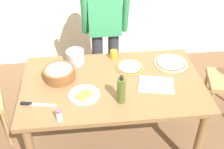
% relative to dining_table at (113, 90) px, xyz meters
% --- Properties ---
extents(ground, '(8.00, 8.00, 0.00)m').
position_rel_dining_table_xyz_m(ground, '(0.00, 0.00, -0.67)').
color(ground, brown).
extents(dining_table, '(1.60, 0.96, 0.76)m').
position_rel_dining_table_xyz_m(dining_table, '(0.00, 0.00, 0.00)').
color(dining_table, brown).
rests_on(dining_table, ground).
extents(person_cook, '(0.49, 0.25, 1.62)m').
position_rel_dining_table_xyz_m(person_cook, '(0.00, 0.76, 0.27)').
color(person_cook, '#2D2D38').
rests_on(person_cook, ground).
extents(pizza_raw_on_board, '(0.32, 0.32, 0.02)m').
position_rel_dining_table_xyz_m(pizza_raw_on_board, '(0.59, 0.23, 0.10)').
color(pizza_raw_on_board, beige).
rests_on(pizza_raw_on_board, dining_table).
extents(pizza_cooked_on_tray, '(0.27, 0.27, 0.02)m').
position_rel_dining_table_xyz_m(pizza_cooked_on_tray, '(0.19, 0.21, 0.10)').
color(pizza_cooked_on_tray, '#C67A33').
rests_on(pizza_cooked_on_tray, dining_table).
extents(plate_with_slice, '(0.26, 0.26, 0.02)m').
position_rel_dining_table_xyz_m(plate_with_slice, '(-0.26, -0.15, 0.10)').
color(plate_with_slice, white).
rests_on(plate_with_slice, dining_table).
extents(popcorn_bowl, '(0.28, 0.28, 0.11)m').
position_rel_dining_table_xyz_m(popcorn_bowl, '(-0.47, 0.11, 0.15)').
color(popcorn_bowl, brown).
rests_on(popcorn_bowl, dining_table).
extents(olive_oil_bottle, '(0.07, 0.07, 0.26)m').
position_rel_dining_table_xyz_m(olive_oil_bottle, '(0.04, -0.25, 0.20)').
color(olive_oil_bottle, '#47561E').
rests_on(olive_oil_bottle, dining_table).
extents(steel_pot, '(0.17, 0.17, 0.13)m').
position_rel_dining_table_xyz_m(steel_pot, '(-0.32, 0.35, 0.16)').
color(steel_pot, '#B7B7BC').
rests_on(steel_pot, dining_table).
extents(cup_orange, '(0.07, 0.07, 0.08)m').
position_rel_dining_table_xyz_m(cup_orange, '(0.05, 0.39, 0.13)').
color(cup_orange, orange).
rests_on(cup_orange, dining_table).
extents(salt_shaker, '(0.04, 0.04, 0.11)m').
position_rel_dining_table_xyz_m(salt_shaker, '(-0.45, -0.42, 0.14)').
color(salt_shaker, white).
rests_on(salt_shaker, dining_table).
extents(cutting_board_white, '(0.34, 0.28, 0.01)m').
position_rel_dining_table_xyz_m(cutting_board_white, '(0.37, -0.08, 0.10)').
color(cutting_board_white, white).
rests_on(cutting_board_white, dining_table).
extents(chef_knife, '(0.29, 0.08, 0.02)m').
position_rel_dining_table_xyz_m(chef_knife, '(-0.66, -0.22, 0.10)').
color(chef_knife, silver).
rests_on(chef_knife, dining_table).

